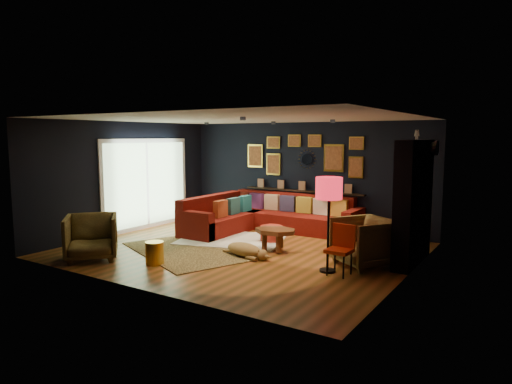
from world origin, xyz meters
The scene contains 20 objects.
floor centered at (0.00, 0.00, 0.00)m, with size 6.50×6.50×0.00m, color #985124.
room_walls centered at (0.00, 0.00, 1.59)m, with size 6.50×6.50×6.50m.
sectional centered at (-0.61, 1.81, 0.32)m, with size 3.41×2.69×0.86m.
ledge centered at (0.00, 2.68, 0.92)m, with size 3.20×0.12×0.04m, color black.
gallery_wall centered at (-0.01, 2.72, 1.81)m, with size 3.15×0.04×1.02m.
sunburst_mirror centered at (0.10, 2.72, 1.70)m, with size 0.47×0.16×0.47m.
fireplace centered at (3.09, 0.90, 1.02)m, with size 0.31×1.60×2.20m.
deer_head centered at (3.14, 1.40, 2.05)m, with size 0.50×0.28×0.45m.
sliding_door centered at (-3.22, 0.60, 1.10)m, with size 0.06×2.80×2.20m.
ceiling_spots centered at (0.00, 0.80, 2.56)m, with size 3.30×2.50×0.06m.
shag_rug centered at (-0.66, 0.61, 0.01)m, with size 2.19×1.59×0.03m, color white.
leopard_rug centered at (-0.80, -0.54, 0.01)m, with size 2.71×1.94×0.02m, color tan.
coffee_table centered at (0.63, 0.27, 0.37)m, with size 0.90×0.72×0.42m.
pouf centered at (0.15, 0.95, 0.19)m, with size 0.48×0.48×0.32m, color #A0271A.
armchair_left centered at (-1.93, -2.05, 0.46)m, with size 0.89×0.83×0.91m, color #AD893C.
armchair_right centered at (2.45, 0.23, 0.47)m, with size 0.91×0.85×0.94m, color #AD893C.
gold_stool centered at (-0.71, -1.66, 0.20)m, with size 0.33×0.33×0.41m, color gold.
orange_chair centered at (2.29, -0.43, 0.48)m, with size 0.41×0.41×0.82m.
floor_lamp centered at (2.06, -0.44, 1.34)m, with size 0.44×0.44×1.60m.
dog centered at (0.35, -0.40, 0.19)m, with size 1.11×0.54×0.35m, color #9D7743, non-canonical shape.
Camera 1 is at (5.05, -7.34, 2.26)m, focal length 32.00 mm.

